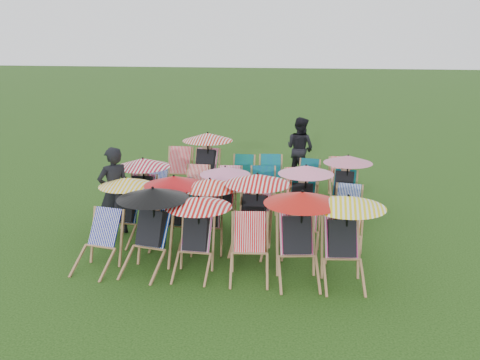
# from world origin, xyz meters

# --- Properties ---
(ground) EXTENTS (100.00, 100.00, 0.00)m
(ground) POSITION_xyz_m (0.00, 0.00, 0.00)
(ground) COLOR black
(ground) RESTS_ON ground
(deckchair_0) EXTENTS (0.76, 0.95, 0.94)m
(deckchair_0) POSITION_xyz_m (-2.00, -2.30, 0.47)
(deckchair_0) COLOR #9F724A
(deckchair_0) RESTS_ON ground
(deckchair_1) EXTENTS (1.16, 1.24, 1.38)m
(deckchair_1) POSITION_xyz_m (-1.14, -2.20, 0.73)
(deckchair_1) COLOR #9F724A
(deckchair_1) RESTS_ON ground
(deckchair_2) EXTENTS (1.07, 1.11, 1.27)m
(deckchair_2) POSITION_xyz_m (-0.38, -2.21, 0.67)
(deckchair_2) COLOR #9F724A
(deckchair_2) RESTS_ON ground
(deckchair_3) EXTENTS (0.73, 0.95, 0.96)m
(deckchair_3) POSITION_xyz_m (0.50, -2.23, 0.48)
(deckchair_3) COLOR #9F724A
(deckchair_3) RESTS_ON ground
(deckchair_4) EXTENTS (1.19, 1.29, 1.42)m
(deckchair_4) POSITION_xyz_m (1.27, -2.20, 0.75)
(deckchair_4) COLOR #9F724A
(deckchair_4) RESTS_ON ground
(deckchair_5) EXTENTS (1.16, 1.24, 1.38)m
(deckchair_5) POSITION_xyz_m (1.96, -2.19, 0.73)
(deckchair_5) COLOR #9F724A
(deckchair_5) RESTS_ON ground
(deckchair_6) EXTENTS (1.01, 1.07, 1.20)m
(deckchair_6) POSITION_xyz_m (-2.02, -1.02, 0.63)
(deckchair_6) COLOR #9F724A
(deckchair_6) RESTS_ON ground
(deckchair_7) EXTENTS (1.08, 1.13, 1.28)m
(deckchair_7) POSITION_xyz_m (-1.09, -1.09, 0.68)
(deckchair_7) COLOR #9F724A
(deckchair_7) RESTS_ON ground
(deckchair_8) EXTENTS (1.06, 1.15, 1.26)m
(deckchair_8) POSITION_xyz_m (-0.41, -1.10, 0.66)
(deckchair_8) COLOR #9F724A
(deckchair_8) RESTS_ON ground
(deckchair_9) EXTENTS (1.16, 1.23, 1.38)m
(deckchair_9) POSITION_xyz_m (0.41, -1.09, 0.73)
(deckchair_9) COLOR #9F724A
(deckchair_9) RESTS_ON ground
(deckchair_10) EXTENTS (0.69, 0.93, 0.96)m
(deckchair_10) POSITION_xyz_m (1.28, -1.13, 0.48)
(deckchair_10) COLOR #9F724A
(deckchair_10) RESTS_ON ground
(deckchair_11) EXTENTS (0.71, 0.92, 0.93)m
(deckchair_11) POSITION_xyz_m (2.03, -1.17, 0.46)
(deckchair_11) COLOR #9F724A
(deckchair_11) RESTS_ON ground
(deckchair_12) EXTENTS (1.11, 1.16, 1.31)m
(deckchair_12) POSITION_xyz_m (-2.04, 0.04, 0.69)
(deckchair_12) COLOR #9F724A
(deckchair_12) RESTS_ON ground
(deckchair_13) EXTENTS (0.73, 0.91, 0.88)m
(deckchair_13) POSITION_xyz_m (-1.19, -0.02, 0.44)
(deckchair_13) COLOR #9F724A
(deckchair_13) RESTS_ON ground
(deckchair_14) EXTENTS (1.01, 1.07, 1.20)m
(deckchair_14) POSITION_xyz_m (-0.34, 0.04, 0.64)
(deckchair_14) COLOR #9F724A
(deckchair_14) RESTS_ON ground
(deckchair_15) EXTENTS (0.66, 0.87, 0.89)m
(deckchair_15) POSITION_xyz_m (0.32, 0.07, 0.45)
(deckchair_15) COLOR #9F724A
(deckchair_15) RESTS_ON ground
(deckchair_16) EXTENTS (1.08, 1.14, 1.29)m
(deckchair_16) POSITION_xyz_m (1.24, 0.05, 0.68)
(deckchair_16) COLOR #9F724A
(deckchair_16) RESTS_ON ground
(deckchair_17) EXTENTS (0.70, 0.88, 0.87)m
(deckchair_17) POSITION_xyz_m (2.10, 0.10, 0.43)
(deckchair_17) COLOR #9F724A
(deckchair_17) RESTS_ON ground
(deckchair_18) EXTENTS (0.60, 0.80, 0.83)m
(deckchair_18) POSITION_xyz_m (-2.07, 1.14, 0.42)
(deckchair_18) COLOR #9F724A
(deckchair_18) RESTS_ON ground
(deckchair_19) EXTENTS (0.58, 0.81, 0.87)m
(deckchair_19) POSITION_xyz_m (-1.17, 1.19, 0.44)
(deckchair_19) COLOR #9F724A
(deckchair_19) RESTS_ON ground
(deckchair_20) EXTENTS (0.67, 0.87, 0.89)m
(deckchair_20) POSITION_xyz_m (-0.39, 1.14, 0.44)
(deckchair_20) COLOR #9F724A
(deckchair_20) RESTS_ON ground
(deckchair_21) EXTENTS (0.68, 0.89, 0.90)m
(deckchair_21) POSITION_xyz_m (0.36, 1.16, 0.45)
(deckchair_21) COLOR #9F724A
(deckchair_21) RESTS_ON ground
(deckchair_22) EXTENTS (0.67, 0.87, 0.88)m
(deckchair_22) POSITION_xyz_m (1.10, 1.21, 0.44)
(deckchair_22) COLOR #9F724A
(deckchair_22) RESTS_ON ground
(deckchair_23) EXTENTS (1.05, 1.11, 1.24)m
(deckchair_23) POSITION_xyz_m (2.10, 1.25, 0.66)
(deckchair_23) COLOR #9F724A
(deckchair_23) RESTS_ON ground
(deckchair_24) EXTENTS (0.69, 0.95, 1.02)m
(deckchair_24) POSITION_xyz_m (-1.88, 2.33, 0.51)
(deckchair_24) COLOR #9F724A
(deckchair_24) RESTS_ON ground
(deckchair_25) EXTENTS (1.21, 1.27, 1.44)m
(deckchair_25) POSITION_xyz_m (-1.19, 2.34, 0.76)
(deckchair_25) COLOR #9F724A
(deckchair_25) RESTS_ON ground
(deckchair_26) EXTENTS (0.61, 0.83, 0.88)m
(deckchair_26) POSITION_xyz_m (-0.29, 2.35, 0.44)
(deckchair_26) COLOR #9F724A
(deckchair_26) RESTS_ON ground
(deckchair_27) EXTENTS (0.67, 0.89, 0.91)m
(deckchair_27) POSITION_xyz_m (0.41, 2.30, 0.46)
(deckchair_27) COLOR #9F724A
(deckchair_27) RESTS_ON ground
(deckchair_28) EXTENTS (0.68, 0.85, 0.83)m
(deckchair_28) POSITION_xyz_m (1.27, 2.35, 0.42)
(deckchair_28) COLOR #9F724A
(deckchair_28) RESTS_ON ground
(deckchair_29) EXTENTS (0.66, 0.87, 0.89)m
(deckchair_29) POSITION_xyz_m (2.09, 2.38, 0.45)
(deckchair_29) COLOR #9F724A
(deckchair_29) RESTS_ON ground
(person_left) EXTENTS (0.74, 0.73, 1.72)m
(person_left) POSITION_xyz_m (-2.30, -0.71, 0.86)
(person_left) COLOR black
(person_left) RESTS_ON ground
(person_rear) EXTENTS (1.02, 0.98, 1.66)m
(person_rear) POSITION_xyz_m (1.04, 3.82, 0.83)
(person_rear) COLOR black
(person_rear) RESTS_ON ground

